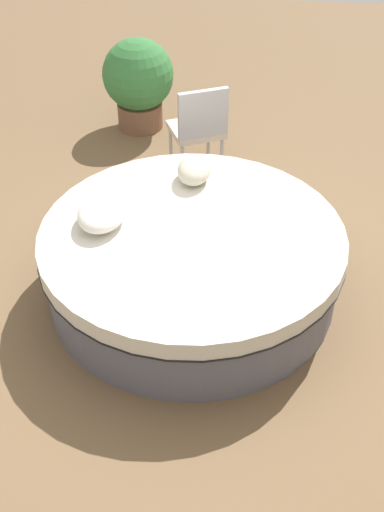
# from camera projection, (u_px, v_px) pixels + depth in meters

# --- Properties ---
(ground_plane) EXTENTS (16.00, 16.00, 0.00)m
(ground_plane) POSITION_uv_depth(u_px,v_px,m) (192.00, 290.00, 5.34)
(ground_plane) COLOR brown
(round_bed) EXTENTS (2.44, 2.44, 0.63)m
(round_bed) POSITION_uv_depth(u_px,v_px,m) (192.00, 261.00, 5.14)
(round_bed) COLOR #595966
(round_bed) RESTS_ON ground_plane
(throw_pillow_0) EXTENTS (0.42, 0.29, 0.20)m
(throw_pillow_0) POSITION_uv_depth(u_px,v_px,m) (194.00, 170.00, 5.47)
(throw_pillow_0) COLOR beige
(throw_pillow_0) RESTS_ON round_bed
(throw_pillow_1) EXTENTS (0.54, 0.38, 0.19)m
(throw_pillow_1) POSITION_uv_depth(u_px,v_px,m) (102.00, 212.00, 4.99)
(throw_pillow_1) COLOR white
(throw_pillow_1) RESTS_ON round_bed
(patio_chair) EXTENTS (0.68, 0.69, 0.98)m
(patio_chair) POSITION_uv_depth(u_px,v_px,m) (199.00, 124.00, 6.49)
(patio_chair) COLOR #B7B7BC
(patio_chair) RESTS_ON ground_plane
(planter) EXTENTS (0.82, 0.82, 1.07)m
(planter) POSITION_uv_depth(u_px,v_px,m) (138.00, 80.00, 7.27)
(planter) COLOR brown
(planter) RESTS_ON ground_plane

